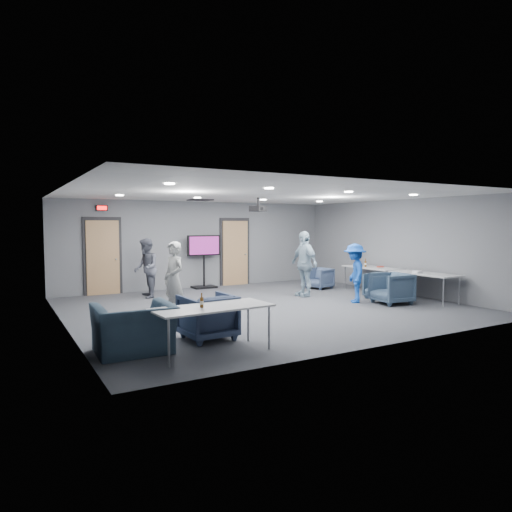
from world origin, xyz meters
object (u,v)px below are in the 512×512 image
person_c (304,264)px  tv_stand (204,258)px  person_a (174,279)px  person_d (355,273)px  table_right_a (372,269)px  chair_front_a (208,317)px  table_front_left (212,309)px  chair_front_b (134,329)px  bottle_right (365,264)px  bottle_front (202,302)px  chair_right_a (319,278)px  table_right_b (424,275)px  chair_right_b (381,286)px  chair_right_c (391,288)px  person_b (146,268)px  projector (258,209)px

person_c → tv_stand: 3.37m
person_c → tv_stand: bearing=-149.1°
person_a → person_d: bearing=69.9°
person_d → table_right_a: size_ratio=0.82×
chair_front_a → table_front_left: 0.93m
chair_front_b → tv_stand: bearing=-120.2°
table_front_left → tv_stand: (2.76, 6.75, 0.25)m
bottle_right → tv_stand: bearing=142.4°
bottle_front → person_d: bearing=24.7°
chair_right_a → person_a: bearing=-83.5°
chair_front_b → table_right_b: bearing=-170.6°
person_a → chair_right_a: size_ratio=2.30×
chair_front_b → table_right_a: chair_front_b is taller
table_front_left → bottle_front: 0.22m
chair_right_b → bottle_front: size_ratio=3.33×
person_c → chair_right_c: 2.45m
chair_right_a → chair_right_c: chair_right_c is taller
person_a → table_front_left: person_a is taller
tv_stand → person_d: bearing=-62.3°
chair_front_b → table_front_left: chair_front_b is taller
table_front_left → bottle_front: bottle_front is taller
bottle_right → table_right_a: bearing=-62.5°
table_right_a → person_c: bearing=81.9°
bottle_right → chair_right_b: bearing=-115.2°
person_c → chair_front_b: person_c is taller
person_b → chair_right_b: 6.36m
person_d → chair_front_a: 5.02m
chair_front_b → chair_right_a: bearing=-146.6°
chair_front_b → table_right_b: size_ratio=0.65×
chair_front_b → person_c: bearing=-147.9°
table_front_left → bottle_front: size_ratio=8.49×
table_right_b → bottle_front: size_ratio=7.99×
person_d → person_a: bearing=-63.2°
table_right_b → tv_stand: tv_stand is taller
table_right_a → tv_stand: (-3.99, 3.18, 0.25)m
person_c → bottle_right: bearing=85.4°
projector → table_front_left: bearing=-152.6°
chair_right_a → chair_front_b: chair_front_b is taller
chair_right_c → chair_front_b: 6.87m
table_right_b → projector: (-3.61, 2.37, 1.72)m
person_c → person_d: 1.58m
bottle_front → table_right_b: bearing=13.5°
chair_right_a → tv_stand: (-3.04, 1.90, 0.62)m
person_d → chair_front_b: (-6.10, -1.80, -0.37)m
table_right_a → person_d: bearing=124.3°
chair_right_a → chair_front_a: chair_front_a is taller
chair_right_a → bottle_front: bottle_front is taller
bottle_right → person_c: bearing=176.1°
chair_right_a → projector: 3.47m
chair_front_a → table_front_left: (-0.28, -0.83, 0.29)m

